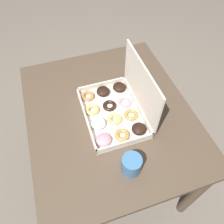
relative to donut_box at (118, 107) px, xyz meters
The scene contains 4 objects.
ground_plane 0.78m from the donut_box, 116.91° to the right, with size 8.00×8.00×0.00m, color #6B6054.
dining_table 0.16m from the donut_box, 116.91° to the right, with size 1.01×0.85×0.73m.
donut_box is the anchor object (origin of this frame).
coffee_mug 0.32m from the donut_box, ahead, with size 0.09×0.09×0.09m.
Camera 1 is at (0.67, -0.20, 1.66)m, focal length 35.00 mm.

